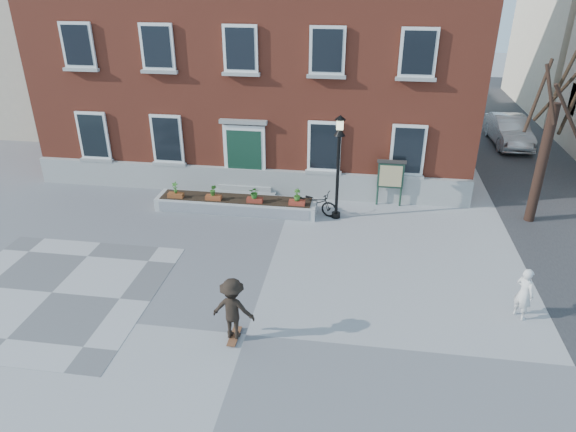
% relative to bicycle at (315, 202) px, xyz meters
% --- Properties ---
extents(ground, '(100.00, 100.00, 0.00)m').
position_rel_bicycle_xyz_m(ground, '(-1.02, -7.37, -0.47)').
color(ground, gray).
rests_on(ground, ground).
extents(checker_patch, '(6.00, 6.00, 0.01)m').
position_rel_bicycle_xyz_m(checker_patch, '(-7.02, -6.37, -0.47)').
color(checker_patch, '#58585A').
rests_on(checker_patch, ground).
extents(distant_building, '(10.00, 12.00, 13.00)m').
position_rel_bicycle_xyz_m(distant_building, '(-19.02, 12.63, 6.03)').
color(distant_building, '#C1B49B').
rests_on(distant_building, ground).
extents(bicycle, '(1.90, 1.11, 0.94)m').
position_rel_bicycle_xyz_m(bicycle, '(0.00, 0.00, 0.00)').
color(bicycle, black).
rests_on(bicycle, ground).
extents(parked_car, '(1.73, 4.58, 1.49)m').
position_rel_bicycle_xyz_m(parked_car, '(9.23, 9.92, 0.28)').
color(parked_car, silver).
rests_on(parked_car, ground).
extents(bystander, '(0.61, 0.65, 1.50)m').
position_rel_bicycle_xyz_m(bystander, '(6.13, -5.55, 0.28)').
color(bystander, silver).
rests_on(bystander, ground).
extents(brick_building, '(18.40, 10.85, 12.60)m').
position_rel_bicycle_xyz_m(brick_building, '(-3.02, 6.60, 5.83)').
color(brick_building, '#993E29').
rests_on(brick_building, ground).
extents(planter_assembly, '(6.20, 1.12, 1.15)m').
position_rel_bicycle_xyz_m(planter_assembly, '(-3.01, -0.19, -0.17)').
color(planter_assembly, beige).
rests_on(planter_assembly, ground).
extents(bare_tree, '(1.83, 1.83, 6.16)m').
position_rel_bicycle_xyz_m(bare_tree, '(7.98, 0.64, 2.32)').
color(bare_tree, black).
rests_on(bare_tree, ground).
extents(lamp_post, '(0.40, 0.40, 3.93)m').
position_rel_bicycle_xyz_m(lamp_post, '(0.83, -0.20, 2.07)').
color(lamp_post, black).
rests_on(lamp_post, ground).
extents(notice_board, '(1.10, 0.16, 1.87)m').
position_rel_bicycle_xyz_m(notice_board, '(2.81, 1.21, 0.79)').
color(notice_board, '#1B3728').
rests_on(notice_board, ground).
extents(skateboarder, '(1.13, 0.78, 1.75)m').
position_rel_bicycle_xyz_m(skateboarder, '(-1.29, -7.55, 0.44)').
color(skateboarder, brown).
rests_on(skateboarder, ground).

